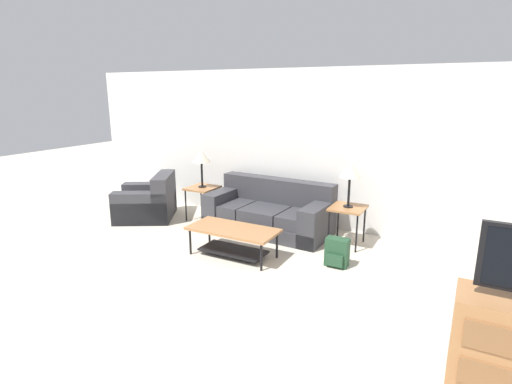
{
  "coord_description": "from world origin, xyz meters",
  "views": [
    {
      "loc": [
        2.39,
        -1.47,
        2.25
      ],
      "look_at": [
        -0.29,
        3.51,
        0.8
      ],
      "focal_mm": 28.0,
      "sensor_mm": 36.0,
      "label": 1
    }
  ],
  "objects_px": {
    "armchair": "(148,202)",
    "table_lamp_right": "(350,171)",
    "couch": "(269,213)",
    "backpack": "(337,253)",
    "coffee_table": "(233,235)",
    "side_table_left": "(202,190)",
    "table_lamp_left": "(201,157)",
    "side_table_right": "(348,211)"
  },
  "relations": [
    {
      "from": "armchair",
      "to": "table_lamp_right",
      "type": "distance_m",
      "value": 3.65
    },
    {
      "from": "couch",
      "to": "backpack",
      "type": "relative_size",
      "value": 5.43
    },
    {
      "from": "armchair",
      "to": "coffee_table",
      "type": "height_order",
      "value": "armchair"
    },
    {
      "from": "couch",
      "to": "armchair",
      "type": "distance_m",
      "value": 2.27
    },
    {
      "from": "side_table_left",
      "to": "table_lamp_left",
      "type": "height_order",
      "value": "table_lamp_left"
    },
    {
      "from": "armchair",
      "to": "coffee_table",
      "type": "relative_size",
      "value": 1.06
    },
    {
      "from": "side_table_right",
      "to": "table_lamp_right",
      "type": "height_order",
      "value": "table_lamp_right"
    },
    {
      "from": "table_lamp_right",
      "to": "coffee_table",
      "type": "bearing_deg",
      "value": -137.35
    },
    {
      "from": "coffee_table",
      "to": "table_lamp_right",
      "type": "height_order",
      "value": "table_lamp_right"
    },
    {
      "from": "side_table_right",
      "to": "backpack",
      "type": "bearing_deg",
      "value": -82.88
    },
    {
      "from": "armchair",
      "to": "couch",
      "type": "bearing_deg",
      "value": 11.15
    },
    {
      "from": "armchair",
      "to": "side_table_left",
      "type": "height_order",
      "value": "armchair"
    },
    {
      "from": "side_table_left",
      "to": "side_table_right",
      "type": "height_order",
      "value": "same"
    },
    {
      "from": "armchair",
      "to": "side_table_right",
      "type": "xyz_separation_m",
      "value": [
        3.53,
        0.41,
        0.24
      ]
    },
    {
      "from": "couch",
      "to": "armchair",
      "type": "relative_size",
      "value": 1.57
    },
    {
      "from": "side_table_right",
      "to": "table_lamp_right",
      "type": "bearing_deg",
      "value": -116.57
    },
    {
      "from": "coffee_table",
      "to": "table_lamp_left",
      "type": "bearing_deg",
      "value": 139.06
    },
    {
      "from": "coffee_table",
      "to": "table_lamp_right",
      "type": "distance_m",
      "value": 1.91
    },
    {
      "from": "side_table_left",
      "to": "table_lamp_left",
      "type": "bearing_deg",
      "value": -45.0
    },
    {
      "from": "side_table_left",
      "to": "table_lamp_left",
      "type": "relative_size",
      "value": 0.88
    },
    {
      "from": "armchair",
      "to": "table_lamp_right",
      "type": "height_order",
      "value": "table_lamp_right"
    },
    {
      "from": "backpack",
      "to": "armchair",
      "type": "bearing_deg",
      "value": 173.94
    },
    {
      "from": "couch",
      "to": "coffee_table",
      "type": "relative_size",
      "value": 1.66
    },
    {
      "from": "armchair",
      "to": "side_table_right",
      "type": "height_order",
      "value": "armchair"
    },
    {
      "from": "armchair",
      "to": "side_table_left",
      "type": "relative_size",
      "value": 2.24
    },
    {
      "from": "couch",
      "to": "table_lamp_right",
      "type": "distance_m",
      "value": 1.55
    },
    {
      "from": "coffee_table",
      "to": "side_table_right",
      "type": "distance_m",
      "value": 1.74
    },
    {
      "from": "couch",
      "to": "armchair",
      "type": "xyz_separation_m",
      "value": [
        -2.22,
        -0.44,
        -0.01
      ]
    },
    {
      "from": "couch",
      "to": "side_table_left",
      "type": "bearing_deg",
      "value": -178.84
    },
    {
      "from": "couch",
      "to": "table_lamp_left",
      "type": "bearing_deg",
      "value": -178.84
    },
    {
      "from": "side_table_left",
      "to": "backpack",
      "type": "bearing_deg",
      "value": -16.39
    },
    {
      "from": "armchair",
      "to": "table_lamp_right",
      "type": "relative_size",
      "value": 1.98
    },
    {
      "from": "table_lamp_right",
      "to": "backpack",
      "type": "height_order",
      "value": "table_lamp_right"
    },
    {
      "from": "coffee_table",
      "to": "side_table_right",
      "type": "height_order",
      "value": "side_table_right"
    },
    {
      "from": "armchair",
      "to": "table_lamp_left",
      "type": "relative_size",
      "value": 1.98
    },
    {
      "from": "backpack",
      "to": "coffee_table",
      "type": "bearing_deg",
      "value": -164.87
    },
    {
      "from": "couch",
      "to": "backpack",
      "type": "height_order",
      "value": "couch"
    },
    {
      "from": "table_lamp_right",
      "to": "backpack",
      "type": "xyz_separation_m",
      "value": [
        0.1,
        -0.8,
        -0.94
      ]
    },
    {
      "from": "backpack",
      "to": "table_lamp_right",
      "type": "bearing_deg",
      "value": 97.12
    },
    {
      "from": "couch",
      "to": "table_lamp_right",
      "type": "xyz_separation_m",
      "value": [
        1.3,
        -0.03,
        0.83
      ]
    },
    {
      "from": "coffee_table",
      "to": "side_table_left",
      "type": "height_order",
      "value": "side_table_left"
    },
    {
      "from": "side_table_right",
      "to": "couch",
      "type": "bearing_deg",
      "value": 178.83
    }
  ]
}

